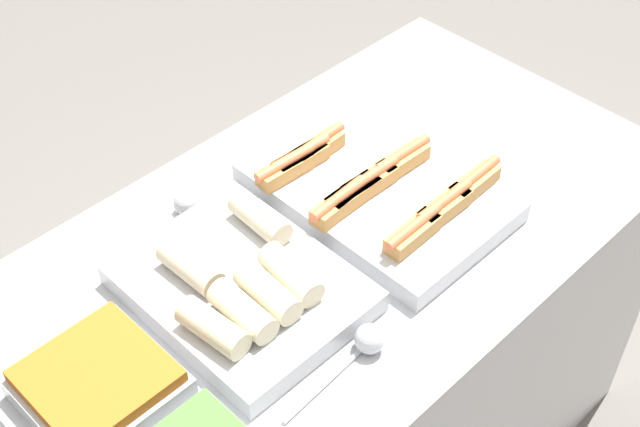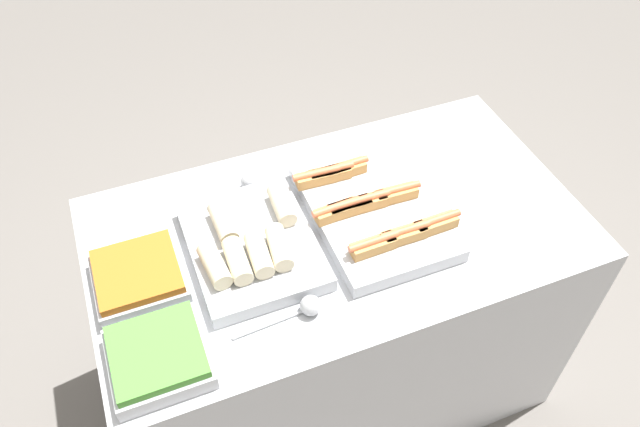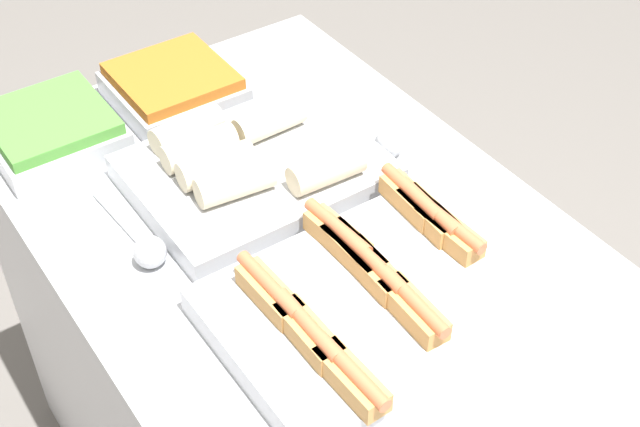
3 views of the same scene
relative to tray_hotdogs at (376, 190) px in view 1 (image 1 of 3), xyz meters
name	(u,v)px [view 1 (image 1 of 3)]	position (x,y,z in m)	size (l,w,h in m)	color
counter	(337,361)	(-0.11, 0.00, -0.50)	(1.49, 0.83, 0.92)	#B7BABF
tray_hotdogs	(376,190)	(0.00, 0.00, 0.00)	(0.40, 0.53, 0.10)	#B7BABF
tray_wraps	(242,286)	(-0.38, -0.01, 0.00)	(0.35, 0.44, 0.11)	#B7BABF
tray_side_back	(98,384)	(-0.70, 0.00, 0.00)	(0.24, 0.24, 0.07)	#B7BABF
serving_spoon_near	(365,343)	(-0.31, -0.26, -0.01)	(0.25, 0.06, 0.06)	#B2B5BA
serving_spoon_far	(183,206)	(-0.32, 0.26, -0.01)	(0.23, 0.06, 0.06)	#B2B5BA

